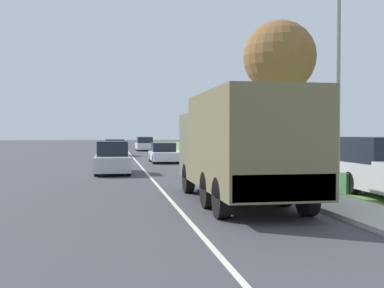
{
  "coord_description": "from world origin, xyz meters",
  "views": [
    {
      "loc": [
        -1.81,
        -0.53,
        2.1
      ],
      "look_at": [
        0.77,
        14.74,
        1.72
      ],
      "focal_mm": 45.0,
      "sensor_mm": 36.0,
      "label": 1
    }
  ],
  "objects_px": {
    "car_second_ahead": "(163,153)",
    "lamp_post": "(332,41)",
    "military_truck": "(241,144)",
    "car_fourth_ahead": "(145,144)",
    "car_nearest_ahead": "(112,159)",
    "car_third_ahead": "(115,148)"
  },
  "relations": [
    {
      "from": "car_fourth_ahead",
      "to": "car_third_ahead",
      "type": "bearing_deg",
      "value": -106.31
    },
    {
      "from": "car_second_ahead",
      "to": "lamp_post",
      "type": "relative_size",
      "value": 0.52
    },
    {
      "from": "car_third_ahead",
      "to": "car_fourth_ahead",
      "type": "distance_m",
      "value": 12.32
    },
    {
      "from": "car_fourth_ahead",
      "to": "car_nearest_ahead",
      "type": "bearing_deg",
      "value": -97.07
    },
    {
      "from": "military_truck",
      "to": "lamp_post",
      "type": "distance_m",
      "value": 4.01
    },
    {
      "from": "car_third_ahead",
      "to": "lamp_post",
      "type": "distance_m",
      "value": 30.61
    },
    {
      "from": "car_fourth_ahead",
      "to": "lamp_post",
      "type": "relative_size",
      "value": 0.62
    },
    {
      "from": "military_truck",
      "to": "car_nearest_ahead",
      "type": "distance_m",
      "value": 11.7
    },
    {
      "from": "car_second_ahead",
      "to": "car_fourth_ahead",
      "type": "height_order",
      "value": "car_fourth_ahead"
    },
    {
      "from": "car_third_ahead",
      "to": "car_fourth_ahead",
      "type": "relative_size",
      "value": 0.95
    },
    {
      "from": "car_second_ahead",
      "to": "car_fourth_ahead",
      "type": "relative_size",
      "value": 0.85
    },
    {
      "from": "car_nearest_ahead",
      "to": "military_truck",
      "type": "bearing_deg",
      "value": -71.66
    },
    {
      "from": "car_nearest_ahead",
      "to": "lamp_post",
      "type": "xyz_separation_m",
      "value": [
        6.29,
        -11.48,
        4.02
      ]
    },
    {
      "from": "car_second_ahead",
      "to": "lamp_post",
      "type": "height_order",
      "value": "lamp_post"
    },
    {
      "from": "car_nearest_ahead",
      "to": "car_fourth_ahead",
      "type": "height_order",
      "value": "car_nearest_ahead"
    },
    {
      "from": "car_second_ahead",
      "to": "car_fourth_ahead",
      "type": "bearing_deg",
      "value": 89.43
    },
    {
      "from": "military_truck",
      "to": "lamp_post",
      "type": "relative_size",
      "value": 0.96
    },
    {
      "from": "car_second_ahead",
      "to": "car_third_ahead",
      "type": "bearing_deg",
      "value": 108.22
    },
    {
      "from": "car_nearest_ahead",
      "to": "lamp_post",
      "type": "height_order",
      "value": "lamp_post"
    },
    {
      "from": "military_truck",
      "to": "car_nearest_ahead",
      "type": "xyz_separation_m",
      "value": [
        -3.67,
        11.06,
        -1.02
      ]
    },
    {
      "from": "car_second_ahead",
      "to": "car_fourth_ahead",
      "type": "xyz_separation_m",
      "value": [
        0.22,
        21.67,
        0.08
      ]
    },
    {
      "from": "car_nearest_ahead",
      "to": "car_fourth_ahead",
      "type": "xyz_separation_m",
      "value": [
        3.73,
        30.07,
        -0.03
      ]
    }
  ]
}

